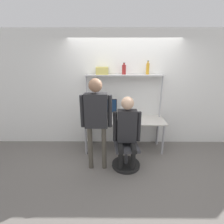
% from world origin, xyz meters
% --- Properties ---
extents(ground_plane, '(12.00, 12.00, 0.00)m').
position_xyz_m(ground_plane, '(0.00, 0.00, 0.00)').
color(ground_plane, slate).
extents(wall_back, '(8.00, 0.06, 2.70)m').
position_xyz_m(wall_back, '(0.00, 0.69, 1.35)').
color(wall_back, white).
rests_on(wall_back, ground_plane).
extents(desk, '(1.83, 0.64, 0.74)m').
position_xyz_m(desk, '(0.00, 0.34, 0.66)').
color(desk, beige).
rests_on(desk, ground_plane).
extents(shelf_unit, '(1.74, 0.25, 1.73)m').
position_xyz_m(shelf_unit, '(0.00, 0.53, 1.47)').
color(shelf_unit, silver).
rests_on(shelf_unit, ground_plane).
extents(monitor, '(0.51, 0.22, 0.45)m').
position_xyz_m(monitor, '(-0.42, 0.48, 0.99)').
color(monitor, black).
rests_on(monitor, desk).
extents(laptop, '(0.28, 0.22, 0.23)m').
position_xyz_m(laptop, '(0.08, 0.29, 0.80)').
color(laptop, silver).
rests_on(laptop, desk).
extents(cell_phone, '(0.07, 0.15, 0.01)m').
position_xyz_m(cell_phone, '(0.33, 0.21, 0.74)').
color(cell_phone, '#264C8C').
rests_on(cell_phone, desk).
extents(office_chair, '(0.56, 0.56, 0.92)m').
position_xyz_m(office_chair, '(0.01, -0.33, 0.28)').
color(office_chair, black).
rests_on(office_chair, ground_plane).
extents(person_seated, '(0.53, 0.48, 1.43)m').
position_xyz_m(person_seated, '(0.01, -0.38, 0.85)').
color(person_seated, black).
rests_on(person_seated, ground_plane).
extents(person_standing, '(0.57, 0.24, 1.77)m').
position_xyz_m(person_standing, '(-0.56, -0.43, 1.14)').
color(person_standing, '#4C473D').
rests_on(person_standing, ground_plane).
extents(bottle_red, '(0.09, 0.09, 0.25)m').
position_xyz_m(bottle_red, '(-0.02, 0.53, 1.84)').
color(bottle_red, maroon).
rests_on(bottle_red, shelf_unit).
extents(bottle_amber, '(0.07, 0.07, 0.29)m').
position_xyz_m(bottle_amber, '(0.50, 0.53, 1.86)').
color(bottle_amber, gold).
rests_on(bottle_amber, shelf_unit).
extents(storage_box, '(0.27, 0.22, 0.16)m').
position_xyz_m(storage_box, '(-0.49, 0.53, 1.81)').
color(storage_box, '#DBCC66').
rests_on(storage_box, shelf_unit).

